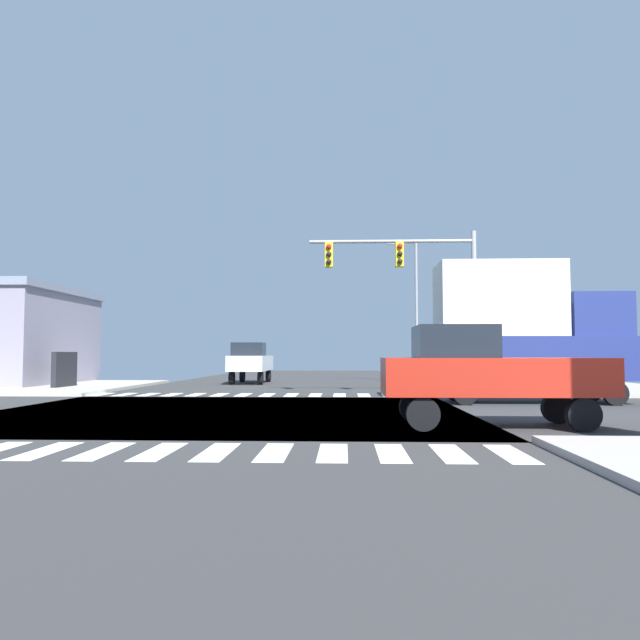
{
  "coord_description": "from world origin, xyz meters",
  "views": [
    {
      "loc": [
        3.45,
        -17.68,
        1.68
      ],
      "look_at": [
        2.46,
        6.7,
        3.07
      ],
      "focal_mm": 33.82,
      "sensor_mm": 36.0,
      "label": 1
    }
  ],
  "objects": [
    {
      "name": "sidewalk_corner_ne",
      "position": [
        13.0,
        12.0,
        0.07
      ],
      "size": [
        12.0,
        12.0,
        0.14
      ],
      "color": "#A09B91",
      "rests_on": "ground"
    },
    {
      "name": "ground",
      "position": [
        0.0,
        0.0,
        -0.03
      ],
      "size": [
        90.0,
        90.0,
        0.05
      ],
      "color": "#323132"
    },
    {
      "name": "traffic_signal_mast",
      "position": [
        6.13,
        6.81,
        4.96
      ],
      "size": [
        6.8,
        0.55,
        6.7
      ],
      "color": "gray",
      "rests_on": "ground"
    },
    {
      "name": "crosswalk_far",
      "position": [
        -0.25,
        7.3,
        0.0
      ],
      "size": [
        13.5,
        2.0,
        0.01
      ],
      "color": "silver",
      "rests_on": "ground"
    },
    {
      "name": "pickup_crossing_2",
      "position": [
        6.72,
        -3.5,
        1.29
      ],
      "size": [
        5.1,
        2.0,
        2.35
      ],
      "rotation": [
        0.0,
        0.0,
        1.57
      ],
      "color": "black",
      "rests_on": "ground"
    },
    {
      "name": "box_truck_farside_1",
      "position": [
        9.67,
        3.5,
        2.56
      ],
      "size": [
        7.2,
        2.4,
        4.85
      ],
      "rotation": [
        0.0,
        0.0,
        4.71
      ],
      "color": "black",
      "rests_on": "ground"
    },
    {
      "name": "sidewalk_corner_nw",
      "position": [
        -13.0,
        12.0,
        0.07
      ],
      "size": [
        12.0,
        12.0,
        0.14
      ],
      "color": "#A7A394",
      "rests_on": "ground"
    },
    {
      "name": "pickup_nearside_1",
      "position": [
        -2.0,
        17.18,
        1.29
      ],
      "size": [
        2.0,
        5.1,
        2.35
      ],
      "rotation": [
        0.0,
        0.0,
        3.14
      ],
      "color": "black",
      "rests_on": "ground"
    },
    {
      "name": "crosswalk_near",
      "position": [
        -0.25,
        -7.3,
        0.0
      ],
      "size": [
        13.5,
        2.0,
        0.01
      ],
      "color": "silver",
      "rests_on": "ground"
    },
    {
      "name": "street_lamp",
      "position": [
        7.44,
        17.58,
        4.97
      ],
      "size": [
        1.78,
        0.32,
        8.35
      ],
      "color": "gray",
      "rests_on": "ground"
    }
  ]
}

